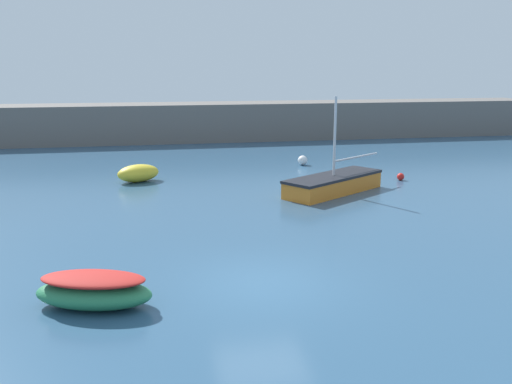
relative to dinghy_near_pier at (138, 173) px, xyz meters
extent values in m
cube|color=#2D5170|center=(3.30, -14.16, -0.53)|extent=(120.00, 120.00, 0.20)
cube|color=#66605B|center=(3.30, 15.00, 0.96)|extent=(55.88, 3.93, 2.78)
ellipsoid|color=yellow|center=(0.00, 0.00, 0.00)|extent=(2.41, 1.95, 0.86)
cube|color=orange|center=(8.65, -4.18, -0.08)|extent=(5.23, 4.24, 0.69)
cube|color=black|center=(8.65, -4.18, 0.32)|extent=(5.33, 4.33, 0.12)
cylinder|color=silver|center=(8.65, -4.18, 2.07)|extent=(0.11, 0.11, 3.62)
cylinder|color=silver|center=(10.05, -3.24, 1.00)|extent=(2.84, 1.95, 0.09)
ellipsoid|color=#287A4C|center=(-0.96, -14.87, -0.10)|extent=(3.11, 2.09, 0.66)
ellipsoid|color=red|center=(-0.96, -14.87, 0.28)|extent=(2.80, 1.88, 0.24)
sphere|color=white|center=(9.23, 3.00, -0.15)|extent=(0.55, 0.55, 0.55)
sphere|color=red|center=(12.86, -2.15, -0.25)|extent=(0.37, 0.37, 0.37)
camera|label=1|loc=(0.40, -28.14, 5.30)|focal=40.00mm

